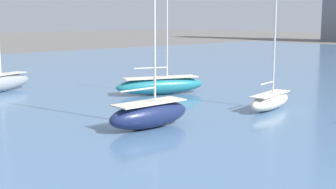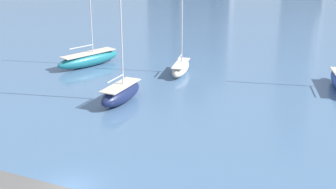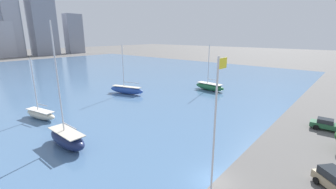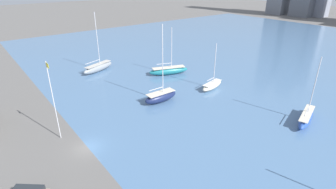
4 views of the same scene
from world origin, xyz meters
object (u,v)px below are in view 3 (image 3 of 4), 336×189
Objects in this scene: sailboat_cream at (41,114)px; sailboat_blue at (127,90)px; sailboat_green at (210,86)px; flag_pole at (214,144)px; parked_pickup_green at (328,125)px; sailboat_navy at (67,138)px.

sailboat_blue is at bearing -5.87° from sailboat_cream.
sailboat_blue is 21.19m from sailboat_cream.
sailboat_green is 0.99× the size of sailboat_blue.
parked_pickup_green is at bearing -9.79° from flag_pole.
sailboat_cream reaches higher than parked_pickup_green.
sailboat_cream is at bearing 88.14° from flag_pole.
sailboat_navy reaches higher than parked_pickup_green.
flag_pole is 35.08m from sailboat_cream.
sailboat_green is 1.12× the size of sailboat_cream.
sailboat_navy is 1.51× the size of sailboat_cream.
sailboat_green is (38.97, 22.52, -6.02)m from flag_pole.
sailboat_navy is 38.46m from parked_pickup_green.
flag_pole reaches higher than parked_pickup_green.
parked_pickup_green is at bearing -108.18° from sailboat_green.
flag_pole is 1.10× the size of sailboat_green.
sailboat_navy is 1.33× the size of sailboat_blue.
sailboat_green is at bearing -29.00° from sailboat_cream.
flag_pole is at bearing 167.24° from parked_pickup_green.
sailboat_green is (39.73, 1.54, -0.17)m from sailboat_navy.
sailboat_blue reaches higher than parked_pickup_green.
sailboat_navy is at bearing -162.28° from sailboat_blue.
sailboat_green is 39.70m from sailboat_cream.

